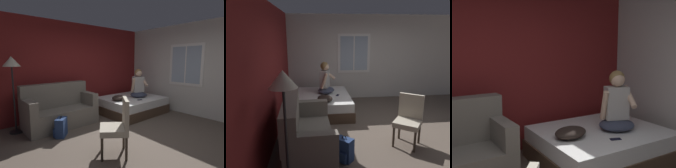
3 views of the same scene
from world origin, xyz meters
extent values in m
plane|color=brown|center=(0.00, 0.00, 0.00)|extent=(40.00, 40.00, 0.00)
cube|color=maroon|center=(0.00, 2.57, 1.35)|extent=(10.21, 0.16, 2.70)
cube|color=silver|center=(2.68, 0.00, 1.35)|extent=(0.16, 6.39, 2.70)
cube|color=white|center=(2.59, 0.40, 1.49)|extent=(0.02, 1.04, 1.24)
cube|color=#9EB2C6|center=(2.58, 0.40, 1.49)|extent=(0.01, 0.88, 1.08)
cube|color=white|center=(2.58, 0.40, 1.49)|extent=(0.01, 0.04, 1.08)
cube|color=#4C3828|center=(1.41, 1.50, 0.13)|extent=(1.87, 1.55, 0.26)
cube|color=white|center=(1.41, 1.50, 0.37)|extent=(1.81, 1.50, 0.22)
cube|color=slate|center=(-0.74, 1.80, 0.22)|extent=(1.73, 0.87, 0.44)
cube|color=slate|center=(-0.76, 2.10, 0.74)|extent=(1.71, 0.31, 0.60)
cube|color=slate|center=(-1.50, 1.77, 0.60)|extent=(0.21, 0.81, 0.32)
cube|color=slate|center=(0.02, 1.84, 0.60)|extent=(0.21, 0.81, 0.32)
cylinder|color=#382D23|center=(-0.67, 0.22, 0.20)|extent=(0.04, 0.04, 0.40)
cylinder|color=#382D23|center=(-0.91, -0.09, 0.20)|extent=(0.04, 0.04, 0.40)
cylinder|color=#382D23|center=(-0.36, -0.02, 0.20)|extent=(0.04, 0.04, 0.40)
cylinder|color=#382D23|center=(-0.60, -0.33, 0.20)|extent=(0.04, 0.04, 0.40)
cube|color=#B2A893|center=(-0.63, -0.06, 0.45)|extent=(0.64, 0.64, 0.10)
cube|color=#B2A893|center=(-0.47, -0.18, 0.74)|extent=(0.33, 0.40, 0.48)
ellipsoid|color=#383D51|center=(1.60, 1.36, 0.56)|extent=(0.64, 0.59, 0.16)
cube|color=#B2ADA8|center=(1.61, 1.40, 0.88)|extent=(0.38, 0.30, 0.48)
cylinder|color=#DBB293|center=(1.41, 1.42, 0.86)|extent=(0.15, 0.23, 0.44)
cylinder|color=#DBB293|center=(1.74, 1.27, 0.98)|extent=(0.20, 0.38, 0.29)
sphere|color=#DBB293|center=(1.60, 1.38, 1.23)|extent=(0.21, 0.21, 0.21)
ellipsoid|color=olive|center=(1.61, 1.40, 1.24)|extent=(0.29, 0.29, 0.23)
cube|color=navy|center=(-1.01, 1.22, 0.20)|extent=(0.33, 0.34, 0.40)
cube|color=navy|center=(-1.09, 1.29, 0.11)|extent=(0.20, 0.21, 0.18)
torus|color=black|center=(-1.01, 1.22, 0.42)|extent=(0.07, 0.07, 0.09)
ellipsoid|color=#2D231E|center=(0.85, 1.44, 0.55)|extent=(0.55, 0.47, 0.14)
cube|color=black|center=(1.31, 1.07, 0.48)|extent=(0.16, 0.11, 0.01)
cylinder|color=black|center=(-1.70, 2.07, 0.01)|extent=(0.28, 0.28, 0.03)
cylinder|color=black|center=(-1.70, 2.07, 0.76)|extent=(0.04, 0.04, 1.45)
cone|color=beige|center=(-1.70, 2.07, 1.59)|extent=(0.36, 0.36, 0.22)
camera|label=1|loc=(-2.46, -2.20, 1.60)|focal=28.00mm
camera|label=2|loc=(-4.33, 1.70, 2.14)|focal=35.00mm
camera|label=3|loc=(-0.98, -1.42, 1.70)|focal=42.00mm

